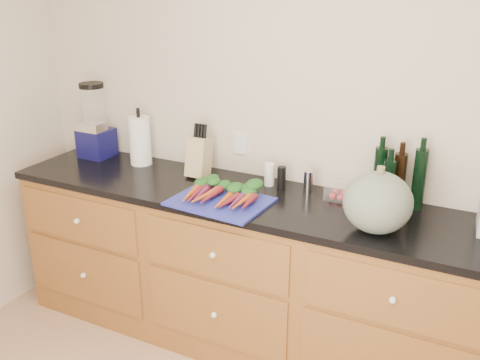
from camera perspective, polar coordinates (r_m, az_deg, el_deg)
The scene contains 14 objects.
wall_back at distance 2.92m, azimuth 11.00°, elevation 5.80°, with size 4.10×0.05×2.60m, color beige.
cabinets at distance 2.97m, azimuth 8.04°, elevation -11.72°, with size 3.60×0.64×0.90m.
countertop at distance 2.75m, azimuth 8.56°, elevation -3.41°, with size 3.64×0.62×0.04m, color black.
cutting_board at distance 2.78m, azimuth -2.12°, elevation -2.30°, with size 0.49×0.37×0.01m, color #232A97.
carrots at distance 2.81m, azimuth -1.69°, elevation -1.40°, with size 0.40×0.30×0.06m.
squash at distance 2.50m, azimuth 14.47°, elevation -2.33°, with size 0.32×0.32×0.28m, color #586857.
blender_appliance at distance 3.56m, azimuth -15.23°, elevation 5.68°, with size 0.19×0.19×0.48m.
paper_towel at distance 3.37m, azimuth -10.62°, elevation 4.13°, with size 0.13×0.13×0.30m, color white.
knife_block at distance 3.13m, azimuth -4.40°, elevation 2.46°, with size 0.12×0.12×0.23m, color tan.
grinder_salt at distance 2.99m, azimuth 3.16°, elevation 0.59°, with size 0.06×0.06×0.13m, color white.
grinder_pepper at distance 2.97m, azimuth 4.44°, elevation 0.30°, with size 0.05×0.05×0.12m, color black.
canister_chrome at distance 2.91m, azimuth 7.32°, elevation -0.19°, with size 0.05×0.05×0.12m, color silver.
tomato_box at distance 2.86m, azimuth 10.84°, elevation -1.30°, with size 0.16×0.13×0.08m, color white.
bottles at distance 2.81m, azimuth 16.39°, elevation 0.06°, with size 0.26×0.13×0.31m.
Camera 1 is at (0.74, -1.10, 2.04)m, focal length 40.00 mm.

